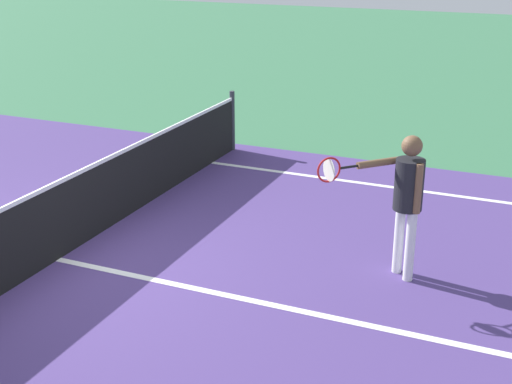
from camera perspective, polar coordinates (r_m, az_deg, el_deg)
The scene contains 5 objects.
ground_plane at distance 8.83m, azimuth -15.71°, elevation -5.27°, with size 60.00×60.00×0.00m, color #38724C.
court_surface_inbounds at distance 8.83m, azimuth -15.71°, elevation -5.26°, with size 10.62×24.40×0.00m, color #4C387A.
line_center_service at distance 7.40m, azimuth 4.36°, elevation -9.70°, with size 0.10×6.40×0.01m, color white.
net at distance 8.64m, azimuth -16.02°, elevation -2.31°, with size 9.99×0.09×1.07m.
player_near at distance 7.88m, azimuth 12.02°, elevation 0.06°, with size 0.81×1.02×1.66m.
Camera 1 is at (-6.09, -5.22, 3.70)m, focal length 49.55 mm.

